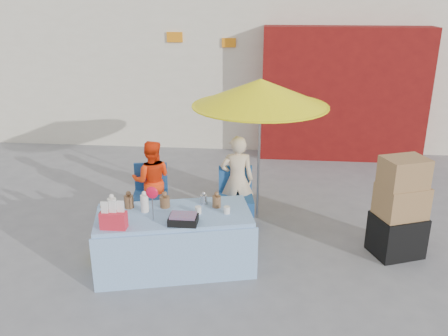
# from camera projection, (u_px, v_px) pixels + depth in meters

# --- Properties ---
(ground) EXTENTS (80.00, 80.00, 0.00)m
(ground) POSITION_uv_depth(u_px,v_px,m) (207.00, 257.00, 6.08)
(ground) COLOR slate
(ground) RESTS_ON ground
(market_table) EXTENTS (2.03, 1.30, 1.13)m
(market_table) POSITION_uv_depth(u_px,v_px,m) (174.00, 239.00, 5.75)
(market_table) COLOR #9AC5F7
(market_table) RESTS_ON ground
(chair_left) EXTENTS (0.54, 0.53, 0.85)m
(chair_left) POSITION_uv_depth(u_px,v_px,m) (151.00, 206.00, 6.93)
(chair_left) COLOR navy
(chair_left) RESTS_ON ground
(chair_right) EXTENTS (0.54, 0.53, 0.85)m
(chair_right) POSITION_uv_depth(u_px,v_px,m) (236.00, 209.00, 6.82)
(chair_right) COLOR navy
(chair_right) RESTS_ON ground
(vendor_orange) EXTENTS (0.64, 0.53, 1.21)m
(vendor_orange) POSITION_uv_depth(u_px,v_px,m) (152.00, 180.00, 6.94)
(vendor_orange) COLOR #FF380D
(vendor_orange) RESTS_ON ground
(vendor_beige) EXTENTS (0.52, 0.38, 1.32)m
(vendor_beige) POSITION_uv_depth(u_px,v_px,m) (237.00, 180.00, 6.81)
(vendor_beige) COLOR beige
(vendor_beige) RESTS_ON ground
(umbrella) EXTENTS (1.90, 1.90, 2.09)m
(umbrella) POSITION_uv_depth(u_px,v_px,m) (260.00, 93.00, 6.49)
(umbrella) COLOR gray
(umbrella) RESTS_ON ground
(box_stack) EXTENTS (0.73, 0.67, 1.32)m
(box_stack) POSITION_uv_depth(u_px,v_px,m) (400.00, 211.00, 5.95)
(box_stack) COLOR black
(box_stack) RESTS_ON ground
(tarp_bundle) EXTENTS (0.75, 0.66, 0.28)m
(tarp_bundle) POSITION_uv_depth(u_px,v_px,m) (115.00, 249.00, 5.98)
(tarp_bundle) COLOR #FFF81A
(tarp_bundle) RESTS_ON ground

